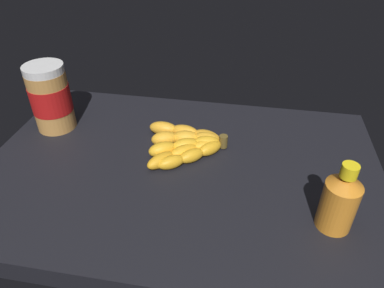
{
  "coord_description": "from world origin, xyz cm",
  "views": [
    {
      "loc": [
        12.86,
        -58.9,
        49.11
      ],
      "look_at": [
        2.16,
        1.24,
        5.3
      ],
      "focal_mm": 33.14,
      "sensor_mm": 36.0,
      "label": 1
    }
  ],
  "objects": [
    {
      "name": "banana_bunch",
      "position": [
        -0.13,
        6.15,
        1.65
      ],
      "size": [
        19.6,
        17.76,
        3.52
      ],
      "color": "gold",
      "rests_on": "ground_plane"
    },
    {
      "name": "honey_bottle",
      "position": [
        30.11,
        -11.62,
        5.97
      ],
      "size": [
        6.2,
        6.2,
        13.73
      ],
      "color": "orange",
      "rests_on": "ground_plane"
    },
    {
      "name": "peanut_butter_jar",
      "position": [
        -34.3,
        10.2,
        8.23
      ],
      "size": [
        9.57,
        9.57,
        16.58
      ],
      "color": "#BF8442",
      "rests_on": "ground_plane"
    },
    {
      "name": "ground_plane",
      "position": [
        0.0,
        0.0,
        -2.27
      ],
      "size": [
        86.44,
        59.02,
        4.54
      ],
      "primitive_type": "cube",
      "color": "black"
    }
  ]
}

